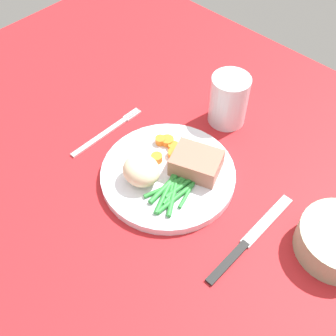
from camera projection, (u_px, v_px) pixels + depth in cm
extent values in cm
cube|color=red|center=(171.00, 175.00, 73.59)|extent=(120.00, 90.00, 2.00)
cylinder|color=white|center=(168.00, 175.00, 71.29)|extent=(23.03, 23.03, 1.60)
cube|color=#A86B56|center=(196.00, 163.00, 69.60)|extent=(9.62, 8.50, 3.53)
ellipsoid|color=beige|center=(141.00, 170.00, 67.89)|extent=(6.37, 5.83, 4.61)
cylinder|color=orange|center=(167.00, 141.00, 74.44)|extent=(2.27, 2.27, 1.07)
cylinder|color=orange|center=(157.00, 158.00, 71.77)|extent=(2.00, 2.00, 1.25)
cylinder|color=orange|center=(160.00, 140.00, 74.42)|extent=(1.83, 1.83, 1.21)
cylinder|color=orange|center=(175.00, 154.00, 72.50)|extent=(2.57, 2.57, 1.09)
cylinder|color=orange|center=(173.00, 146.00, 73.78)|extent=(1.92, 1.92, 0.87)
cylinder|color=#2D8C38|center=(182.00, 186.00, 68.24)|extent=(1.51, 7.03, 0.82)
cylinder|color=#2D8C38|center=(170.00, 193.00, 67.46)|extent=(3.49, 5.25, 0.69)
cylinder|color=#2D8C38|center=(165.00, 193.00, 67.38)|extent=(4.02, 8.06, 0.83)
cylinder|color=#2D8C38|center=(189.00, 191.00, 67.76)|extent=(2.78, 7.08, 0.61)
cylinder|color=#2D8C38|center=(173.00, 197.00, 66.80)|extent=(4.59, 6.52, 0.84)
cylinder|color=#2D8C38|center=(175.00, 198.00, 66.73)|extent=(1.15, 7.88, 0.80)
cylinder|color=#2D8C38|center=(177.00, 181.00, 68.91)|extent=(1.79, 6.56, 0.78)
cylinder|color=#2D8C38|center=(167.00, 187.00, 68.23)|extent=(3.21, 8.11, 0.68)
cylinder|color=#2D8C38|center=(164.00, 189.00, 67.87)|extent=(1.57, 6.99, 0.90)
cylinder|color=#2D8C38|center=(174.00, 191.00, 67.70)|extent=(1.61, 6.37, 0.71)
cube|color=silver|center=(100.00, 137.00, 77.68)|extent=(1.00, 13.00, 0.40)
cube|color=silver|center=(130.00, 113.00, 81.72)|extent=(0.24, 3.60, 0.40)
cube|color=silver|center=(131.00, 114.00, 81.55)|extent=(0.24, 3.60, 0.40)
cube|color=silver|center=(133.00, 115.00, 81.38)|extent=(0.24, 3.60, 0.40)
cube|color=silver|center=(134.00, 116.00, 81.20)|extent=(0.24, 3.60, 0.40)
cube|color=black|center=(228.00, 262.00, 61.65)|extent=(1.30, 9.00, 0.64)
cube|color=silver|center=(267.00, 221.00, 66.20)|extent=(1.70, 12.00, 0.40)
cylinder|color=silver|center=(229.00, 100.00, 77.10)|extent=(7.14, 7.14, 9.90)
cylinder|color=silver|center=(227.00, 109.00, 78.88)|extent=(6.57, 6.57, 5.30)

